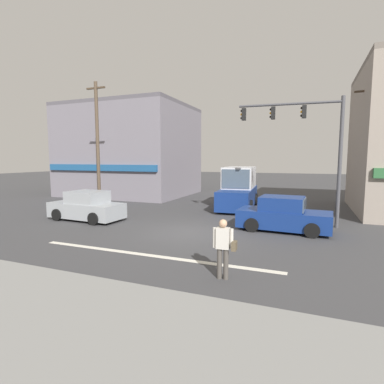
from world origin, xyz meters
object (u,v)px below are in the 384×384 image
object	(u,v)px
sedan_crossing_center	(87,207)
pedestrian_foreground_with_bag	(224,245)
utility_pole_near_left	(98,144)
traffic_light_mast	(311,138)
sedan_crossing_rightbound	(283,215)
utility_pole_far_right	(365,149)
box_truck_parked_curbside	(239,189)

from	to	relation	value
sedan_crossing_center	pedestrian_foreground_with_bag	distance (m)	10.38
utility_pole_near_left	traffic_light_mast	world-z (taller)	utility_pole_near_left
sedan_crossing_rightbound	utility_pole_far_right	bearing A→B (deg)	53.27
utility_pole_far_right	pedestrian_foreground_with_bag	xyz separation A→B (m)	(-4.95, -11.63, -2.91)
box_truck_parked_curbside	sedan_crossing_center	xyz separation A→B (m)	(-6.75, -6.99, -0.54)
utility_pole_near_left	traffic_light_mast	distance (m)	13.00
utility_pole_far_right	traffic_light_mast	bearing A→B (deg)	-127.66
utility_pole_far_right	traffic_light_mast	xyz separation A→B (m)	(-2.83, -3.67, 0.44)
traffic_light_mast	box_truck_parked_curbside	world-z (taller)	traffic_light_mast
utility_pole_near_left	utility_pole_far_right	bearing A→B (deg)	11.45
box_truck_parked_curbside	pedestrian_foreground_with_bag	world-z (taller)	box_truck_parked_curbside
sedan_crossing_rightbound	sedan_crossing_center	xyz separation A→B (m)	(-10.11, -1.34, 0.00)
box_truck_parked_curbside	sedan_crossing_rightbound	distance (m)	6.59
box_truck_parked_curbside	traffic_light_mast	bearing A→B (deg)	-42.87
sedan_crossing_rightbound	pedestrian_foreground_with_bag	size ratio (longest dim) A/B	2.51
box_truck_parked_curbside	sedan_crossing_rightbound	bearing A→B (deg)	-59.21
traffic_light_mast	box_truck_parked_curbside	bearing A→B (deg)	137.13
utility_pole_near_left	utility_pole_far_right	size ratio (longest dim) A/B	1.11
utility_pole_near_left	traffic_light_mast	bearing A→B (deg)	-2.04
utility_pole_near_left	sedan_crossing_rightbound	world-z (taller)	utility_pole_near_left
pedestrian_foreground_with_bag	utility_pole_far_right	bearing A→B (deg)	66.96
utility_pole_far_right	traffic_light_mast	world-z (taller)	utility_pole_far_right
sedan_crossing_rightbound	pedestrian_foreground_with_bag	world-z (taller)	pedestrian_foreground_with_bag
utility_pole_far_right	sedan_crossing_rightbound	bearing A→B (deg)	-126.73
traffic_light_mast	pedestrian_foreground_with_bag	xyz separation A→B (m)	(-2.12, -7.96, -3.35)
traffic_light_mast	sedan_crossing_center	xyz separation A→B (m)	(-11.17, -2.89, -3.59)
sedan_crossing_rightbound	pedestrian_foreground_with_bag	distance (m)	6.51
pedestrian_foreground_with_bag	box_truck_parked_curbside	bearing A→B (deg)	100.81
sedan_crossing_center	pedestrian_foreground_with_bag	world-z (taller)	pedestrian_foreground_with_bag
box_truck_parked_curbside	utility_pole_near_left	bearing A→B (deg)	-156.97
traffic_light_mast	pedestrian_foreground_with_bag	world-z (taller)	traffic_light_mast
utility_pole_far_right	box_truck_parked_curbside	distance (m)	7.72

